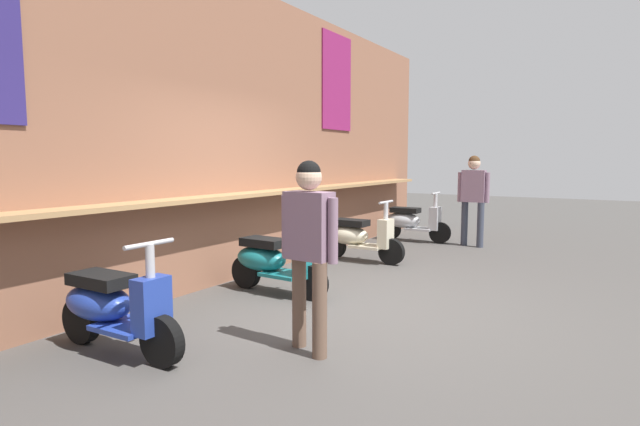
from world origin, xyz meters
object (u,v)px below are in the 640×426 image
(scooter_silver, at_px, (411,221))
(scooter_blue, at_px, (112,306))
(scooter_teal, at_px, (272,261))
(shopper_browsing, at_px, (473,191))
(shopper_passing, at_px, (309,237))
(scooter_cream, at_px, (357,236))

(scooter_silver, bearing_deg, scooter_blue, -90.70)
(scooter_teal, xyz_separation_m, shopper_browsing, (4.54, -1.18, 0.63))
(scooter_blue, height_order, scooter_teal, same)
(scooter_silver, distance_m, shopper_passing, 6.08)
(scooter_teal, distance_m, scooter_silver, 4.54)
(scooter_cream, distance_m, shopper_passing, 3.89)
(scooter_silver, xyz_separation_m, shopper_browsing, (0.00, -1.18, 0.63))
(scooter_cream, xyz_separation_m, scooter_silver, (2.30, -0.00, 0.00))
(scooter_blue, xyz_separation_m, shopper_browsing, (6.75, -1.18, 0.63))
(scooter_cream, distance_m, scooter_silver, 2.30)
(scooter_blue, xyz_separation_m, scooter_cream, (4.44, -0.00, 0.00))
(scooter_teal, relative_size, shopper_browsing, 0.85)
(scooter_cream, height_order, scooter_silver, same)
(scooter_blue, distance_m, scooter_silver, 6.75)
(scooter_blue, bearing_deg, shopper_browsing, 79.75)
(scooter_teal, distance_m, scooter_cream, 2.23)
(scooter_silver, bearing_deg, shopper_passing, -77.50)
(scooter_teal, bearing_deg, scooter_cream, 93.26)
(shopper_browsing, xyz_separation_m, shopper_passing, (-5.90, -0.20, -0.06))
(shopper_passing, bearing_deg, scooter_silver, 17.32)
(scooter_teal, bearing_deg, scooter_silver, 93.26)
(scooter_teal, relative_size, scooter_silver, 1.00)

